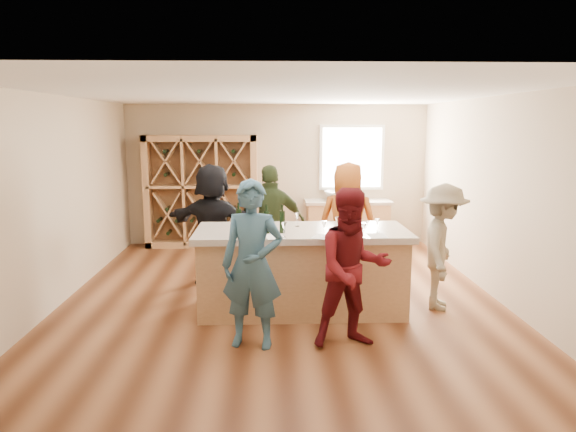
{
  "coord_description": "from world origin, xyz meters",
  "views": [
    {
      "loc": [
        -0.15,
        -6.83,
        2.41
      ],
      "look_at": [
        0.1,
        0.2,
        1.15
      ],
      "focal_mm": 32.0,
      "sensor_mm": 36.0,
      "label": 1
    }
  ],
  "objects_px": {
    "sink": "(338,196)",
    "person_near_right": "(353,269)",
    "wine_bottle_c": "(254,220)",
    "person_server": "(442,247)",
    "person_near_left": "(252,265)",
    "person_far_mid": "(271,225)",
    "wine_rack": "(201,192)",
    "person_far_right": "(347,222)",
    "person_far_left": "(213,224)",
    "wine_bottle_b": "(251,222)",
    "wine_bottle_e": "(282,222)",
    "tasting_counter_base": "(302,273)",
    "wine_bottle_d": "(267,222)",
    "wine_bottle_a": "(239,221)"
  },
  "relations": [
    {
      "from": "sink",
      "to": "person_near_right",
      "type": "distance_m",
      "value": 4.73
    },
    {
      "from": "wine_bottle_c",
      "to": "person_server",
      "type": "distance_m",
      "value": 2.48
    },
    {
      "from": "person_near_left",
      "to": "person_far_mid",
      "type": "distance_m",
      "value": 2.27
    },
    {
      "from": "wine_rack",
      "to": "sink",
      "type": "xyz_separation_m",
      "value": [
        2.7,
        -0.07,
        -0.09
      ]
    },
    {
      "from": "person_far_right",
      "to": "person_far_left",
      "type": "distance_m",
      "value": 2.04
    },
    {
      "from": "person_far_right",
      "to": "wine_bottle_b",
      "type": "bearing_deg",
      "value": 54.64
    },
    {
      "from": "wine_rack",
      "to": "wine_bottle_b",
      "type": "distance_m",
      "value": 4.04
    },
    {
      "from": "wine_bottle_e",
      "to": "sink",
      "type": "bearing_deg",
      "value": 72.43
    },
    {
      "from": "person_server",
      "to": "person_far_left",
      "type": "bearing_deg",
      "value": 90.19
    },
    {
      "from": "wine_bottle_c",
      "to": "person_near_right",
      "type": "xyz_separation_m",
      "value": [
        1.09,
        -1.05,
        -0.34
      ]
    },
    {
      "from": "tasting_counter_base",
      "to": "wine_bottle_d",
      "type": "bearing_deg",
      "value": -155.73
    },
    {
      "from": "wine_rack",
      "to": "person_near_right",
      "type": "xyz_separation_m",
      "value": [
        2.24,
        -4.78,
        -0.22
      ]
    },
    {
      "from": "person_server",
      "to": "person_far_right",
      "type": "height_order",
      "value": "person_far_right"
    },
    {
      "from": "wine_rack",
      "to": "sink",
      "type": "distance_m",
      "value": 2.7
    },
    {
      "from": "wine_bottle_a",
      "to": "person_near_right",
      "type": "xyz_separation_m",
      "value": [
        1.28,
        -0.96,
        -0.35
      ]
    },
    {
      "from": "wine_bottle_b",
      "to": "wine_bottle_c",
      "type": "distance_m",
      "value": 0.17
    },
    {
      "from": "wine_rack",
      "to": "wine_bottle_d",
      "type": "xyz_separation_m",
      "value": [
        1.31,
        -3.87,
        0.12
      ]
    },
    {
      "from": "tasting_counter_base",
      "to": "wine_bottle_c",
      "type": "bearing_deg",
      "value": -174.61
    },
    {
      "from": "wine_bottle_e",
      "to": "person_server",
      "type": "height_order",
      "value": "person_server"
    },
    {
      "from": "wine_bottle_d",
      "to": "person_near_right",
      "type": "distance_m",
      "value": 1.35
    },
    {
      "from": "wine_bottle_d",
      "to": "person_server",
      "type": "relative_size",
      "value": 0.17
    },
    {
      "from": "tasting_counter_base",
      "to": "person_far_mid",
      "type": "distance_m",
      "value": 1.31
    },
    {
      "from": "tasting_counter_base",
      "to": "person_near_right",
      "type": "distance_m",
      "value": 1.27
    },
    {
      "from": "wine_bottle_e",
      "to": "person_near_left",
      "type": "bearing_deg",
      "value": -111.38
    },
    {
      "from": "wine_bottle_e",
      "to": "person_near_left",
      "type": "relative_size",
      "value": 0.15
    },
    {
      "from": "sink",
      "to": "wine_bottle_d",
      "type": "relative_size",
      "value": 1.95
    },
    {
      "from": "wine_bottle_b",
      "to": "person_server",
      "type": "distance_m",
      "value": 2.53
    },
    {
      "from": "tasting_counter_base",
      "to": "wine_bottle_c",
      "type": "height_order",
      "value": "wine_bottle_c"
    },
    {
      "from": "wine_bottle_e",
      "to": "person_far_left",
      "type": "relative_size",
      "value": 0.15
    },
    {
      "from": "wine_rack",
      "to": "person_far_left",
      "type": "distance_m",
      "value": 2.52
    },
    {
      "from": "wine_bottle_d",
      "to": "person_server",
      "type": "xyz_separation_m",
      "value": [
        2.29,
        0.22,
        -0.39
      ]
    },
    {
      "from": "wine_rack",
      "to": "wine_bottle_d",
      "type": "height_order",
      "value": "wine_rack"
    },
    {
      "from": "wine_bottle_d",
      "to": "person_far_right",
      "type": "height_order",
      "value": "person_far_right"
    },
    {
      "from": "wine_bottle_a",
      "to": "person_far_mid",
      "type": "height_order",
      "value": "person_far_mid"
    },
    {
      "from": "sink",
      "to": "person_far_mid",
      "type": "xyz_separation_m",
      "value": [
        -1.33,
        -2.41,
        -0.1
      ]
    },
    {
      "from": "sink",
      "to": "wine_bottle_c",
      "type": "bearing_deg",
      "value": -113.01
    },
    {
      "from": "wine_bottle_c",
      "to": "person_far_mid",
      "type": "xyz_separation_m",
      "value": [
        0.22,
        1.24,
        -0.31
      ]
    },
    {
      "from": "sink",
      "to": "person_server",
      "type": "height_order",
      "value": "person_server"
    },
    {
      "from": "person_near_right",
      "to": "person_far_left",
      "type": "height_order",
      "value": "person_far_left"
    },
    {
      "from": "person_near_left",
      "to": "person_server",
      "type": "bearing_deg",
      "value": 34.75
    },
    {
      "from": "sink",
      "to": "wine_bottle_a",
      "type": "xyz_separation_m",
      "value": [
        -1.74,
        -3.75,
        0.21
      ]
    },
    {
      "from": "wine_bottle_a",
      "to": "wine_bottle_d",
      "type": "height_order",
      "value": "wine_bottle_a"
    },
    {
      "from": "sink",
      "to": "person_near_right",
      "type": "bearing_deg",
      "value": -95.59
    },
    {
      "from": "person_server",
      "to": "person_far_right",
      "type": "relative_size",
      "value": 0.89
    },
    {
      "from": "person_server",
      "to": "person_far_left",
      "type": "distance_m",
      "value": 3.33
    },
    {
      "from": "wine_bottle_d",
      "to": "person_near_right",
      "type": "relative_size",
      "value": 0.16
    },
    {
      "from": "person_server",
      "to": "person_near_right",
      "type": "bearing_deg",
      "value": 150.64
    },
    {
      "from": "tasting_counter_base",
      "to": "person_far_left",
      "type": "relative_size",
      "value": 1.41
    },
    {
      "from": "wine_rack",
      "to": "person_far_right",
      "type": "distance_m",
      "value": 3.51
    },
    {
      "from": "person_server",
      "to": "person_far_mid",
      "type": "bearing_deg",
      "value": 83.36
    }
  ]
}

